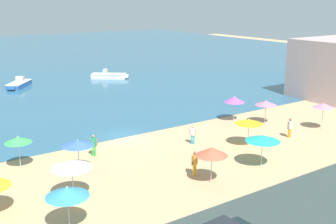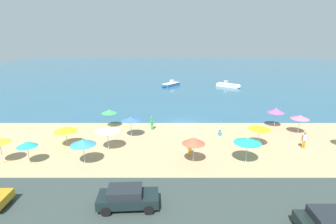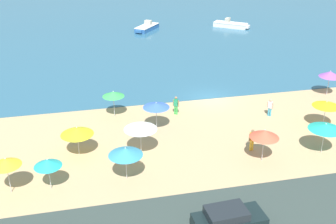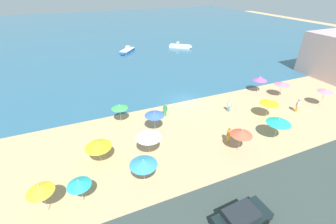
{
  "view_description": "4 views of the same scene",
  "coord_description": "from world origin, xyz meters",
  "px_view_note": "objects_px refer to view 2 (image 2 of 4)",
  "views": [
    {
      "loc": [
        -16.39,
        -30.49,
        11.55
      ],
      "look_at": [
        4.49,
        -0.15,
        1.62
      ],
      "focal_mm": 45.0,
      "sensor_mm": 36.0,
      "label": 1
    },
    {
      "loc": [
        -2.07,
        -32.68,
        10.91
      ],
      "look_at": [
        -2.2,
        -0.73,
        1.72
      ],
      "focal_mm": 28.0,
      "sensor_mm": 36.0,
      "label": 2
    },
    {
      "loc": [
        -11.96,
        -34.88,
        15.99
      ],
      "look_at": [
        -5.2,
        -4.74,
        1.34
      ],
      "focal_mm": 45.0,
      "sensor_mm": 36.0,
      "label": 3
    },
    {
      "loc": [
        -12.88,
        -24.41,
        14.5
      ],
      "look_at": [
        -4.24,
        -3.99,
        1.41
      ],
      "focal_mm": 24.0,
      "sensor_mm": 36.0,
      "label": 4
    }
  ],
  "objects_px": {
    "bather_2": "(191,146)",
    "beach_umbrella_8": "(301,117)",
    "skiff_offshore": "(229,85)",
    "beach_umbrella_4": "(249,141)",
    "beach_umbrella_6": "(67,129)",
    "parked_car_4": "(336,223)",
    "beach_umbrella_9": "(108,129)",
    "beach_umbrella_0": "(84,142)",
    "bather_3": "(153,122)",
    "beach_umbrella_2": "(195,141)",
    "beach_umbrella_3": "(1,140)",
    "beach_umbrella_12": "(110,111)",
    "beach_umbrella_11": "(28,144)",
    "bather_1": "(306,139)",
    "beach_umbrella_1": "(261,128)",
    "beach_umbrella_5": "(277,111)",
    "beach_umbrella_7": "(132,119)",
    "bather_0": "(221,129)",
    "skiff_nearshore": "(172,84)",
    "parked_car_0": "(128,197)"
  },
  "relations": [
    {
      "from": "beach_umbrella_2",
      "to": "skiff_nearshore",
      "type": "distance_m",
      "value": 38.12
    },
    {
      "from": "beach_umbrella_9",
      "to": "bather_3",
      "type": "height_order",
      "value": "beach_umbrella_9"
    },
    {
      "from": "beach_umbrella_1",
      "to": "bather_0",
      "type": "distance_m",
      "value": 4.62
    },
    {
      "from": "beach_umbrella_9",
      "to": "bather_2",
      "type": "bearing_deg",
      "value": -9.9
    },
    {
      "from": "parked_car_0",
      "to": "beach_umbrella_5",
      "type": "bearing_deg",
      "value": 45.3
    },
    {
      "from": "beach_umbrella_1",
      "to": "beach_umbrella_7",
      "type": "bearing_deg",
      "value": 169.02
    },
    {
      "from": "beach_umbrella_3",
      "to": "beach_umbrella_9",
      "type": "xyz_separation_m",
      "value": [
        8.81,
        2.97,
        -0.06
      ]
    },
    {
      "from": "beach_umbrella_2",
      "to": "beach_umbrella_7",
      "type": "height_order",
      "value": "beach_umbrella_2"
    },
    {
      "from": "bather_2",
      "to": "beach_umbrella_9",
      "type": "bearing_deg",
      "value": 170.1
    },
    {
      "from": "beach_umbrella_12",
      "to": "beach_umbrella_8",
      "type": "bearing_deg",
      "value": -5.35
    },
    {
      "from": "beach_umbrella_3",
      "to": "beach_umbrella_12",
      "type": "xyz_separation_m",
      "value": [
        7.55,
        9.55,
        -0.12
      ]
    },
    {
      "from": "beach_umbrella_5",
      "to": "skiff_nearshore",
      "type": "height_order",
      "value": "beach_umbrella_5"
    },
    {
      "from": "bather_1",
      "to": "skiff_offshore",
      "type": "xyz_separation_m",
      "value": [
        -0.25,
        33.62,
        -0.51
      ]
    },
    {
      "from": "parked_car_4",
      "to": "beach_umbrella_9",
      "type": "bearing_deg",
      "value": 142.58
    },
    {
      "from": "beach_umbrella_0",
      "to": "beach_umbrella_2",
      "type": "distance_m",
      "value": 9.7
    },
    {
      "from": "beach_umbrella_11",
      "to": "beach_umbrella_12",
      "type": "relative_size",
      "value": 0.93
    },
    {
      "from": "beach_umbrella_8",
      "to": "beach_umbrella_9",
      "type": "xyz_separation_m",
      "value": [
        -21.19,
        -4.48,
        0.15
      ]
    },
    {
      "from": "beach_umbrella_0",
      "to": "bather_3",
      "type": "relative_size",
      "value": 1.4
    },
    {
      "from": "beach_umbrella_3",
      "to": "skiff_offshore",
      "type": "xyz_separation_m",
      "value": [
        28.32,
        36.94,
        -1.76
      ]
    },
    {
      "from": "beach_umbrella_7",
      "to": "bather_0",
      "type": "height_order",
      "value": "beach_umbrella_7"
    },
    {
      "from": "bather_2",
      "to": "bather_3",
      "type": "xyz_separation_m",
      "value": [
        -4.02,
        7.22,
        -0.02
      ]
    },
    {
      "from": "bather_2",
      "to": "beach_umbrella_12",
      "type": "bearing_deg",
      "value": 139.36
    },
    {
      "from": "beach_umbrella_3",
      "to": "beach_umbrella_12",
      "type": "distance_m",
      "value": 12.18
    },
    {
      "from": "beach_umbrella_2",
      "to": "beach_umbrella_7",
      "type": "distance_m",
      "value": 9.03
    },
    {
      "from": "beach_umbrella_0",
      "to": "skiff_offshore",
      "type": "bearing_deg",
      "value": 60.45
    },
    {
      "from": "parked_car_4",
      "to": "beach_umbrella_5",
      "type": "bearing_deg",
      "value": 78.08
    },
    {
      "from": "beach_umbrella_8",
      "to": "skiff_offshore",
      "type": "height_order",
      "value": "beach_umbrella_8"
    },
    {
      "from": "beach_umbrella_7",
      "to": "bather_1",
      "type": "distance_m",
      "value": 18.24
    },
    {
      "from": "beach_umbrella_4",
      "to": "beach_umbrella_9",
      "type": "height_order",
      "value": "beach_umbrella_9"
    },
    {
      "from": "beach_umbrella_1",
      "to": "beach_umbrella_12",
      "type": "relative_size",
      "value": 0.96
    },
    {
      "from": "beach_umbrella_4",
      "to": "beach_umbrella_9",
      "type": "distance_m",
      "value": 13.3
    },
    {
      "from": "parked_car_4",
      "to": "beach_umbrella_8",
      "type": "bearing_deg",
      "value": 70.37
    },
    {
      "from": "beach_umbrella_9",
      "to": "beach_umbrella_2",
      "type": "bearing_deg",
      "value": -19.57
    },
    {
      "from": "beach_umbrella_8",
      "to": "bather_2",
      "type": "bearing_deg",
      "value": -155.87
    },
    {
      "from": "beach_umbrella_2",
      "to": "beach_umbrella_9",
      "type": "height_order",
      "value": "beach_umbrella_2"
    },
    {
      "from": "beach_umbrella_11",
      "to": "bather_3",
      "type": "height_order",
      "value": "beach_umbrella_11"
    },
    {
      "from": "bather_1",
      "to": "parked_car_4",
      "type": "xyz_separation_m",
      "value": [
        -4.37,
        -12.13,
        -0.15
      ]
    },
    {
      "from": "beach_umbrella_8",
      "to": "skiff_offshore",
      "type": "distance_m",
      "value": 29.58
    },
    {
      "from": "parked_car_0",
      "to": "parked_car_4",
      "type": "relative_size",
      "value": 0.99
    },
    {
      "from": "bather_2",
      "to": "beach_umbrella_8",
      "type": "bearing_deg",
      "value": 24.13
    },
    {
      "from": "beach_umbrella_4",
      "to": "beach_umbrella_6",
      "type": "height_order",
      "value": "beach_umbrella_4"
    },
    {
      "from": "beach_umbrella_3",
      "to": "beach_umbrella_11",
      "type": "xyz_separation_m",
      "value": [
        2.45,
        -0.13,
        -0.31
      ]
    },
    {
      "from": "parked_car_0",
      "to": "beach_umbrella_4",
      "type": "bearing_deg",
      "value": 34.16
    },
    {
      "from": "beach_umbrella_9",
      "to": "parked_car_4",
      "type": "bearing_deg",
      "value": -37.42
    },
    {
      "from": "beach_umbrella_1",
      "to": "bather_0",
      "type": "xyz_separation_m",
      "value": [
        -3.42,
        2.89,
        -1.15
      ]
    },
    {
      "from": "beach_umbrella_3",
      "to": "bather_2",
      "type": "height_order",
      "value": "beach_umbrella_3"
    },
    {
      "from": "beach_umbrella_5",
      "to": "beach_umbrella_2",
      "type": "bearing_deg",
      "value": -138.75
    },
    {
      "from": "beach_umbrella_7",
      "to": "beach_umbrella_9",
      "type": "relative_size",
      "value": 0.99
    },
    {
      "from": "beach_umbrella_4",
      "to": "parked_car_0",
      "type": "relative_size",
      "value": 0.61
    },
    {
      "from": "skiff_offshore",
      "to": "skiff_nearshore",
      "type": "bearing_deg",
      "value": 174.86
    }
  ]
}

